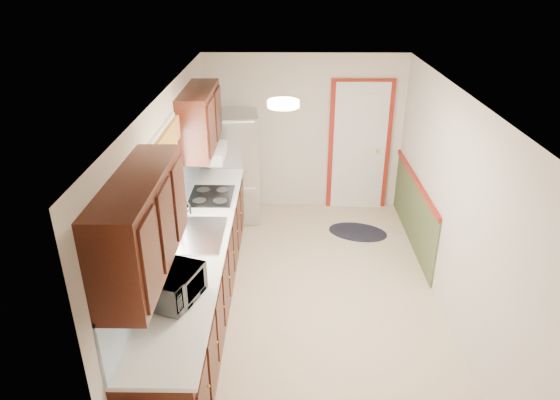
{
  "coord_description": "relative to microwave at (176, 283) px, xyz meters",
  "views": [
    {
      "loc": [
        -0.27,
        -4.79,
        3.55
      ],
      "look_at": [
        -0.34,
        0.25,
        1.15
      ],
      "focal_mm": 32.0,
      "sensor_mm": 36.0,
      "label": 1
    }
  ],
  "objects": [
    {
      "name": "room_shell",
      "position": [
        1.2,
        1.31,
        0.09
      ],
      "size": [
        3.2,
        5.2,
        2.52
      ],
      "color": "beige",
      "rests_on": "ground"
    },
    {
      "name": "kitchen_run",
      "position": [
        -0.04,
        1.02,
        -0.3
      ],
      "size": [
        0.63,
        4.0,
        2.2
      ],
      "color": "#38140C",
      "rests_on": "ground"
    },
    {
      "name": "cooktop",
      "position": [
        0.01,
        2.08,
        -0.16
      ],
      "size": [
        0.52,
        0.63,
        0.02
      ],
      "primitive_type": "cube",
      "color": "black",
      "rests_on": "kitchen_run"
    },
    {
      "name": "back_wall_trim",
      "position": [
        2.19,
        3.52,
        -0.22
      ],
      "size": [
        1.12,
        2.3,
        2.08
      ],
      "color": "maroon",
      "rests_on": "ground"
    },
    {
      "name": "refrigerator",
      "position": [
        0.18,
        3.36,
        -0.29
      ],
      "size": [
        0.74,
        0.72,
        1.64
      ],
      "rotation": [
        0.0,
        0.0,
        0.1
      ],
      "color": "#B7B7BC",
      "rests_on": "ground"
    },
    {
      "name": "rug",
      "position": [
        1.98,
        2.89,
        -1.1
      ],
      "size": [
        0.97,
        0.77,
        0.01
      ],
      "primitive_type": "ellipsoid",
      "rotation": [
        0.0,
        0.0,
        -0.3
      ],
      "color": "black",
      "rests_on": "ground"
    },
    {
      "name": "microwave",
      "position": [
        0.0,
        0.0,
        0.0
      ],
      "size": [
        0.42,
        0.56,
        0.34
      ],
      "primitive_type": "imported",
      "rotation": [
        0.0,
        0.0,
        1.23
      ],
      "color": "white",
      "rests_on": "kitchen_run"
    },
    {
      "name": "ceiling_fixture",
      "position": [
        0.9,
        1.11,
        1.25
      ],
      "size": [
        0.3,
        0.3,
        0.06
      ],
      "primitive_type": "cylinder",
      "color": "#FFD88C",
      "rests_on": "room_shell"
    }
  ]
}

